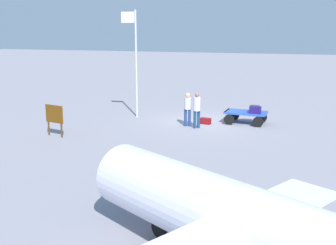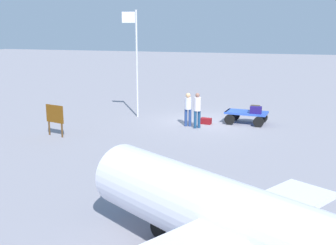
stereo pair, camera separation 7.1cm
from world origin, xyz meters
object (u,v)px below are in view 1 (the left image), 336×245
signboard (54,116)px  suitcase_tan (254,108)px  luggage_cart (245,115)px  worker_trailing (188,107)px  flagpole (135,56)px  suitcase_maroon (255,110)px  worker_lead (197,108)px  airplane_near (237,221)px  suitcase_grey (205,121)px

signboard → suitcase_tan: bearing=-146.5°
luggage_cart → worker_trailing: size_ratio=1.29×
luggage_cart → flagpole: (5.87, 0.13, 2.79)m
worker_trailing → signboard: 6.27m
flagpole → signboard: (1.84, 4.99, -2.33)m
suitcase_maroon → suitcase_tan: 0.59m
luggage_cart → worker_lead: worker_lead is taller
suitcase_tan → flagpole: 6.77m
luggage_cart → airplane_near: 13.65m
suitcase_maroon → worker_lead: 2.95m
worker_trailing → airplane_near: bearing=109.1°
suitcase_maroon → worker_lead: bearing=27.7°
worker_trailing → flagpole: flagpole is taller
suitcase_grey → signboard: signboard is taller
flagpole → worker_lead: bearing=157.5°
suitcase_tan → suitcase_grey: (2.30, 0.96, -0.61)m
suitcase_grey → signboard: 7.34m
luggage_cart → suitcase_maroon: suitcase_maroon is taller
airplane_near → suitcase_tan: bearing=-85.3°
worker_lead → worker_trailing: bearing=-24.3°
flagpole → suitcase_tan: bearing=-176.5°
suitcase_maroon → suitcase_grey: size_ratio=0.99×
suitcase_tan → worker_trailing: worker_trailing is taller
worker_lead → airplane_near: airplane_near is taller
worker_trailing → airplane_near: size_ratio=0.20×
suitcase_tan → worker_lead: 3.19m
suitcase_maroon → signboard: 9.51m
suitcase_grey → worker_lead: bearing=78.0°
suitcase_maroon → suitcase_tan: (0.10, -0.58, -0.03)m
suitcase_grey → flagpole: 5.08m
suitcase_grey → flagpole: (3.99, -0.58, 3.09)m
suitcase_grey → worker_trailing: size_ratio=0.34×
airplane_near → worker_lead: bearing=-72.9°
suitcase_maroon → worker_lead: (2.61, 1.37, 0.20)m
signboard → suitcase_grey: bearing=-142.9°
suitcase_tan → worker_trailing: 3.49m
suitcase_tan → airplane_near: size_ratio=0.06×
suitcase_grey → worker_trailing: (0.73, 0.75, 0.80)m
suitcase_tan → signboard: signboard is taller
worker_trailing → signboard: bearing=35.7°
suitcase_maroon → suitcase_grey: bearing=8.9°
worker_trailing → suitcase_tan: bearing=-150.5°
suitcase_grey → suitcase_tan: bearing=-157.3°
worker_trailing → flagpole: (3.25, -1.33, 2.30)m
flagpole → worker_trailing: bearing=157.8°
worker_lead → suitcase_maroon: bearing=-152.3°
luggage_cart → suitcase_grey: 2.04m
airplane_near → signboard: 12.53m
worker_lead → signboard: size_ratio=1.21×
suitcase_tan → suitcase_grey: bearing=22.7°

